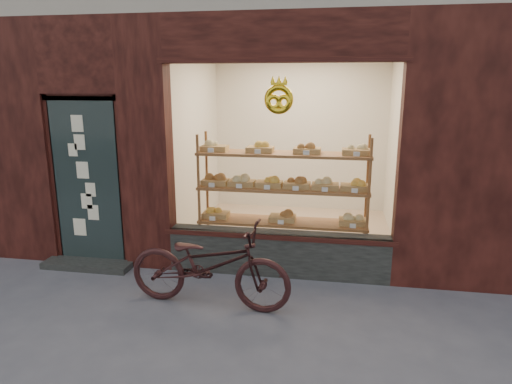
# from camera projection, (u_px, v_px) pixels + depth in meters

# --- Properties ---
(ground) EXTENTS (90.00, 90.00, 0.00)m
(ground) POSITION_uv_depth(u_px,v_px,m) (191.00, 374.00, 3.76)
(ground) COLOR #474953
(display_shelf) EXTENTS (2.20, 0.45, 1.70)m
(display_shelf) POSITION_uv_depth(u_px,v_px,m) (283.00, 198.00, 5.91)
(display_shelf) COLOR brown
(display_shelf) RESTS_ON ground
(bicycle) EXTENTS (1.81, 0.74, 0.93)m
(bicycle) POSITION_uv_depth(u_px,v_px,m) (209.00, 265.00, 4.81)
(bicycle) COLOR black
(bicycle) RESTS_ON ground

